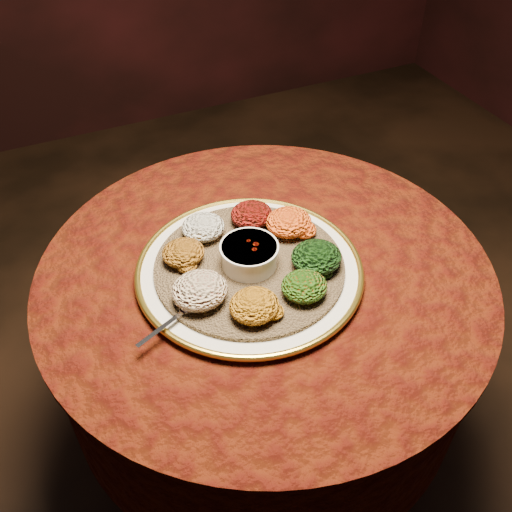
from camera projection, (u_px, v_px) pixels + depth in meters
name	position (u px, v px, depth m)	size (l,w,h in m)	color
table	(264.00, 323.00, 1.32)	(0.96, 0.96, 0.73)	black
platter	(249.00, 270.00, 1.17)	(0.51, 0.51, 0.02)	beige
injera	(249.00, 266.00, 1.17)	(0.39, 0.39, 0.01)	olive
stew_bowl	(249.00, 254.00, 1.14)	(0.12, 0.12, 0.05)	white
spoon	(185.00, 310.00, 1.06)	(0.14, 0.07, 0.01)	silver
portion_ayib	(203.00, 227.00, 1.22)	(0.09, 0.09, 0.04)	beige
portion_kitfo	(252.00, 214.00, 1.25)	(0.09, 0.09, 0.04)	black
portion_tikil	(289.00, 222.00, 1.22)	(0.10, 0.10, 0.05)	#BA6B0F
portion_gomen	(316.00, 257.00, 1.14)	(0.10, 0.10, 0.05)	black
portion_mixveg	(304.00, 286.00, 1.09)	(0.09, 0.09, 0.04)	#AA2B0A
portion_kik	(254.00, 306.00, 1.05)	(0.09, 0.09, 0.05)	#AC650F
portion_timatim	(200.00, 290.00, 1.07)	(0.11, 0.10, 0.05)	maroon
portion_shiro	(183.00, 253.00, 1.16)	(0.09, 0.08, 0.04)	#8B4D10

